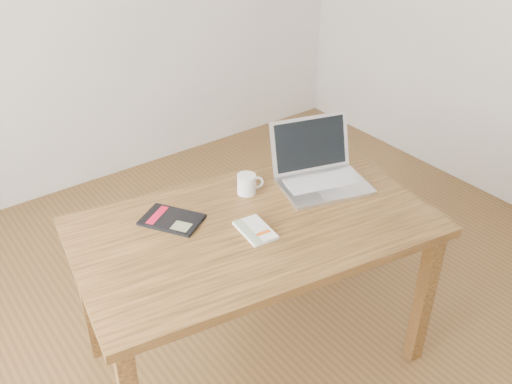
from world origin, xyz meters
TOP-DOWN VIEW (x-y plane):
  - room at (-0.07, 0.00)m, footprint 4.04×4.04m
  - desk at (-0.12, 0.04)m, footprint 1.54×1.03m
  - white_guidebook at (-0.15, -0.01)m, footprint 0.13×0.19m
  - black_guidebook at (-0.38, 0.25)m, footprint 0.26×0.28m
  - laptop at (0.31, 0.13)m, footprint 0.46×0.43m
  - coffee_mug at (-0.01, 0.24)m, footprint 0.11×0.08m

SIDE VIEW (x-z plane):
  - desk at x=-0.12m, z-range 0.29..1.04m
  - black_guidebook at x=-0.38m, z-range 0.75..0.76m
  - white_guidebook at x=-0.15m, z-range 0.75..0.76m
  - coffee_mug at x=-0.01m, z-range 0.75..0.84m
  - laptop at x=0.31m, z-range 0.68..0.93m
  - room at x=-0.07m, z-range 0.01..2.71m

